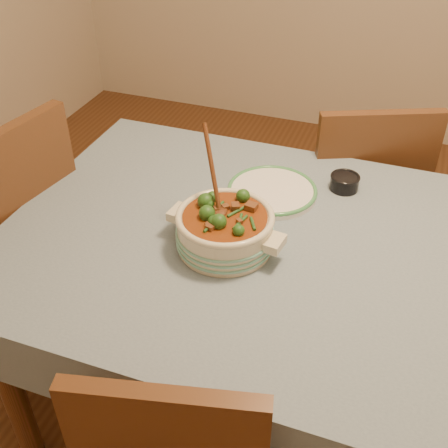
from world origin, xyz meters
The scene contains 7 objects.
floor centered at (0.00, 0.00, 0.00)m, with size 4.50×4.50×0.00m, color #4F2B16.
dining_table centered at (0.00, 0.00, 0.66)m, with size 1.68×1.08×0.76m.
stew_casserole centered at (-0.20, -0.06, 0.82)m, with size 0.34×0.29×0.31m.
white_plate centered at (-0.15, 0.23, 0.77)m, with size 0.33×0.33×0.02m.
condiment_bowl centered at (0.06, 0.34, 0.78)m, with size 0.10×0.10×0.05m.
chair_far centered at (0.09, 0.70, 0.52)m, with size 0.56×0.56×0.92m.
chair_left centered at (-0.98, -0.05, 0.57)m, with size 0.54×0.54×1.00m.
Camera 1 is at (0.21, -1.18, 1.73)m, focal length 45.00 mm.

